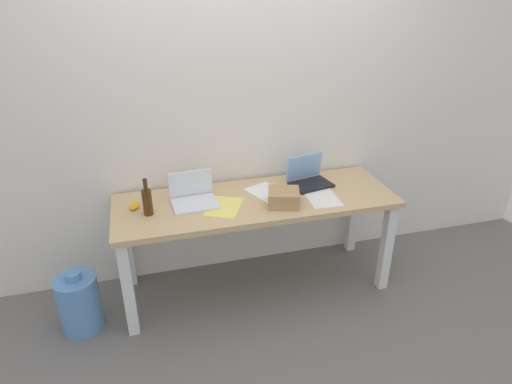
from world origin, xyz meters
The scene contains 12 objects.
ground_plane centered at (0.00, 0.00, 0.00)m, with size 8.00×8.00×0.00m, color slate.
back_wall centered at (0.00, 0.39, 1.30)m, with size 5.20×0.08×2.60m, color silver.
desk centered at (0.00, 0.00, 0.65)m, with size 1.95×0.66×0.74m.
laptop_left centered at (-0.43, 0.05, 0.79)m, with size 0.32×0.27×0.21m.
laptop_right centered at (0.44, 0.13, 0.79)m, with size 0.33×0.27×0.21m.
beer_bottle centered at (-0.73, -0.03, 0.84)m, with size 0.06×0.06×0.25m.
computer_mouse centered at (-0.82, 0.08, 0.76)m, with size 0.06×0.10×0.03m, color gold.
cardboard_box centered at (0.16, -0.13, 0.80)m, with size 0.21×0.19×0.10m, color tan.
paper_sheet_near_back centered at (0.10, 0.07, 0.75)m, with size 0.21×0.30×0.00m, color white.
paper_yellow_folder centered at (-0.24, -0.07, 0.75)m, with size 0.21×0.30×0.00m, color #F4E06B.
paper_sheet_front_right centered at (0.45, -0.11, 0.75)m, with size 0.21×0.30×0.00m, color white.
water_cooler_jug centered at (-1.24, -0.13, 0.20)m, with size 0.27×0.27×0.44m.
Camera 1 is at (-0.72, -2.65, 2.15)m, focal length 31.10 mm.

